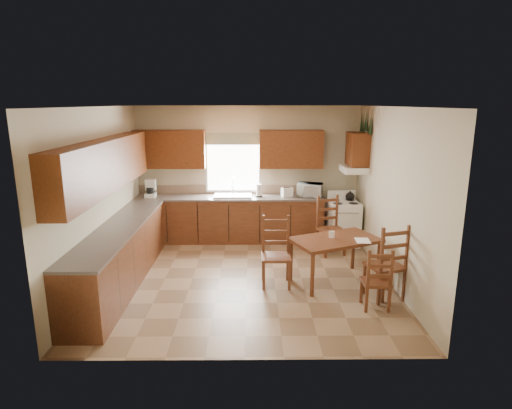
{
  "coord_description": "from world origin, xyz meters",
  "views": [
    {
      "loc": [
        0.09,
        -6.43,
        2.76
      ],
      "look_at": [
        0.15,
        0.3,
        1.15
      ],
      "focal_mm": 30.0,
      "sensor_mm": 36.0,
      "label": 1
    }
  ],
  "objects_px": {
    "chair_near_left": "(376,278)",
    "microwave": "(310,190)",
    "stove": "(343,224)",
    "dining_table": "(334,260)",
    "chair_near_right": "(385,261)",
    "chair_far_right": "(331,226)",
    "chair_far_left": "(276,253)"
  },
  "relations": [
    {
      "from": "stove",
      "to": "dining_table",
      "type": "bearing_deg",
      "value": -110.02
    },
    {
      "from": "stove",
      "to": "chair_far_left",
      "type": "xyz_separation_m",
      "value": [
        -1.43,
        -1.95,
        0.1
      ]
    },
    {
      "from": "stove",
      "to": "chair_far_right",
      "type": "height_order",
      "value": "chair_far_right"
    },
    {
      "from": "microwave",
      "to": "chair_far_right",
      "type": "bearing_deg",
      "value": -53.36
    },
    {
      "from": "chair_near_left",
      "to": "dining_table",
      "type": "bearing_deg",
      "value": -65.62
    },
    {
      "from": "dining_table",
      "to": "chair_near_left",
      "type": "distance_m",
      "value": 0.98
    },
    {
      "from": "chair_near_left",
      "to": "chair_far_left",
      "type": "xyz_separation_m",
      "value": [
        -1.32,
        0.75,
        0.1
      ]
    },
    {
      "from": "microwave",
      "to": "chair_far_left",
      "type": "height_order",
      "value": "microwave"
    },
    {
      "from": "chair_near_right",
      "to": "chair_far_right",
      "type": "height_order",
      "value": "chair_near_right"
    },
    {
      "from": "chair_near_left",
      "to": "chair_far_left",
      "type": "distance_m",
      "value": 1.52
    },
    {
      "from": "stove",
      "to": "chair_near_left",
      "type": "relative_size",
      "value": 0.98
    },
    {
      "from": "stove",
      "to": "chair_far_right",
      "type": "bearing_deg",
      "value": -125.99
    },
    {
      "from": "stove",
      "to": "dining_table",
      "type": "xyz_separation_m",
      "value": [
        -0.5,
        -1.81,
        -0.07
      ]
    },
    {
      "from": "stove",
      "to": "chair_far_left",
      "type": "distance_m",
      "value": 2.41
    },
    {
      "from": "microwave",
      "to": "chair_far_left",
      "type": "relative_size",
      "value": 0.42
    },
    {
      "from": "chair_near_right",
      "to": "dining_table",
      "type": "bearing_deg",
      "value": -60.07
    },
    {
      "from": "stove",
      "to": "microwave",
      "type": "bearing_deg",
      "value": 152.48
    },
    {
      "from": "microwave",
      "to": "chair_near_right",
      "type": "distance_m",
      "value": 2.8
    },
    {
      "from": "dining_table",
      "to": "chair_far_left",
      "type": "xyz_separation_m",
      "value": [
        -0.92,
        -0.13,
        0.18
      ]
    },
    {
      "from": "stove",
      "to": "chair_far_left",
      "type": "relative_size",
      "value": 0.8
    },
    {
      "from": "chair_near_left",
      "to": "chair_far_right",
      "type": "distance_m",
      "value": 2.17
    },
    {
      "from": "stove",
      "to": "microwave",
      "type": "relative_size",
      "value": 1.9
    },
    {
      "from": "stove",
      "to": "microwave",
      "type": "distance_m",
      "value": 0.94
    },
    {
      "from": "microwave",
      "to": "chair_far_left",
      "type": "xyz_separation_m",
      "value": [
        -0.79,
        -2.22,
        -0.52
      ]
    },
    {
      "from": "chair_near_left",
      "to": "microwave",
      "type": "bearing_deg",
      "value": -79.57
    },
    {
      "from": "microwave",
      "to": "chair_near_right",
      "type": "bearing_deg",
      "value": -58.34
    },
    {
      "from": "dining_table",
      "to": "chair_near_right",
      "type": "distance_m",
      "value": 0.86
    },
    {
      "from": "microwave",
      "to": "chair_near_right",
      "type": "height_order",
      "value": "microwave"
    },
    {
      "from": "stove",
      "to": "dining_table",
      "type": "height_order",
      "value": "stove"
    },
    {
      "from": "dining_table",
      "to": "chair_near_right",
      "type": "relative_size",
      "value": 1.19
    },
    {
      "from": "microwave",
      "to": "chair_near_left",
      "type": "bearing_deg",
      "value": -63.92
    },
    {
      "from": "microwave",
      "to": "chair_far_right",
      "type": "xyz_separation_m",
      "value": [
        0.31,
        -0.81,
        -0.52
      ]
    }
  ]
}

